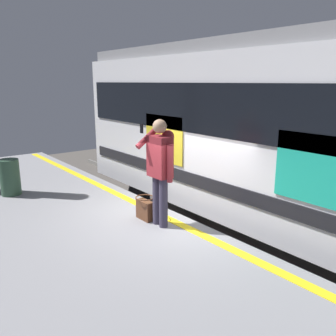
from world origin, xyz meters
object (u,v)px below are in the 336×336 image
Objects in this scene: trash_bin at (10,177)px; train_carriage at (275,129)px; handbag at (145,209)px; passenger at (160,165)px.

train_carriage is at bearing -131.43° from trash_bin.
train_carriage is 5.43m from trash_bin.
trash_bin is at bearing 48.57° from train_carriage.
train_carriage is 23.46× the size of handbag.
trash_bin is (3.53, 3.99, -1.03)m from train_carriage.
passenger reaches higher than trash_bin.
train_carriage is 2.56m from passenger.
handbag is 3.19m from trash_bin.
train_carriage reaches higher than passenger.
passenger is (0.32, 2.52, -0.38)m from train_carriage.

